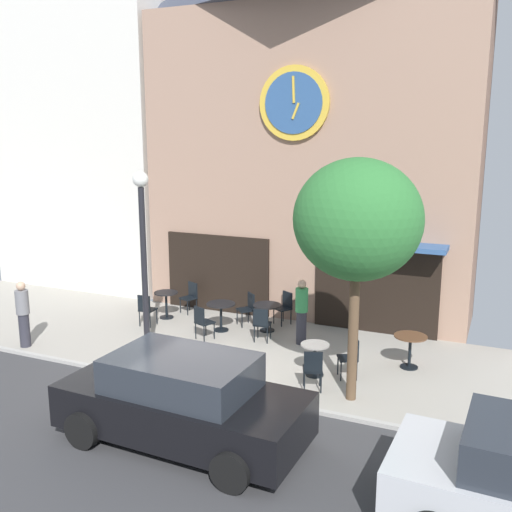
{
  "coord_description": "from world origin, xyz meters",
  "views": [
    {
      "loc": [
        5.46,
        -9.71,
        5.22
      ],
      "look_at": [
        0.07,
        2.56,
        2.37
      ],
      "focal_mm": 40.49,
      "sensor_mm": 36.0,
      "label": 1
    }
  ],
  "objects_px": {
    "cafe_chair_left_end": "(351,355)",
    "cafe_table_leftmost": "(315,354)",
    "cafe_table_center_right": "(267,312)",
    "cafe_table_near_curb": "(166,300)",
    "parked_car_black": "(182,400)",
    "cafe_chair_outer": "(248,307)",
    "cafe_chair_near_tree": "(313,367)",
    "cafe_chair_facing_wall": "(262,322)",
    "street_lamp": "(144,265)",
    "cafe_chair_right_end": "(146,308)",
    "cafe_chair_near_lamp": "(190,295)",
    "pedestrian_green": "(302,311)",
    "pedestrian_grey": "(23,313)",
    "cafe_chair_corner": "(285,305)",
    "street_tree": "(357,221)",
    "cafe_chair_under_awning": "(202,320)",
    "cafe_table_center": "(221,310)",
    "cafe_table_center_left": "(410,345)"
  },
  "relations": [
    {
      "from": "cafe_chair_facing_wall",
      "to": "cafe_chair_right_end",
      "type": "xyz_separation_m",
      "value": [
        -3.4,
        -0.15,
        0.0
      ]
    },
    {
      "from": "cafe_chair_left_end",
      "to": "cafe_table_leftmost",
      "type": "bearing_deg",
      "value": -165.3
    },
    {
      "from": "cafe_table_center_right",
      "to": "cafe_chair_under_awning",
      "type": "height_order",
      "value": "cafe_chair_under_awning"
    },
    {
      "from": "cafe_chair_under_awning",
      "to": "street_lamp",
      "type": "bearing_deg",
      "value": -114.04
    },
    {
      "from": "pedestrian_grey",
      "to": "cafe_chair_left_end",
      "type": "bearing_deg",
      "value": 10.18
    },
    {
      "from": "cafe_table_near_curb",
      "to": "pedestrian_green",
      "type": "relative_size",
      "value": 0.46
    },
    {
      "from": "street_lamp",
      "to": "cafe_chair_under_awning",
      "type": "height_order",
      "value": "street_lamp"
    },
    {
      "from": "cafe_chair_left_end",
      "to": "parked_car_black",
      "type": "relative_size",
      "value": 0.21
    },
    {
      "from": "pedestrian_grey",
      "to": "parked_car_black",
      "type": "bearing_deg",
      "value": -21.52
    },
    {
      "from": "street_tree",
      "to": "cafe_chair_left_end",
      "type": "relative_size",
      "value": 5.33
    },
    {
      "from": "cafe_chair_corner",
      "to": "cafe_chair_left_end",
      "type": "height_order",
      "value": "same"
    },
    {
      "from": "pedestrian_green",
      "to": "cafe_chair_near_lamp",
      "type": "bearing_deg",
      "value": 163.35
    },
    {
      "from": "street_tree",
      "to": "cafe_chair_near_tree",
      "type": "height_order",
      "value": "street_tree"
    },
    {
      "from": "street_tree",
      "to": "pedestrian_green",
      "type": "relative_size",
      "value": 2.87
    },
    {
      "from": "cafe_table_center_left",
      "to": "cafe_chair_left_end",
      "type": "distance_m",
      "value": 1.52
    },
    {
      "from": "cafe_chair_corner",
      "to": "cafe_chair_left_end",
      "type": "xyz_separation_m",
      "value": [
        2.64,
        -2.85,
        0.0
      ]
    },
    {
      "from": "cafe_table_leftmost",
      "to": "cafe_chair_corner",
      "type": "height_order",
      "value": "cafe_chair_corner"
    },
    {
      "from": "cafe_chair_outer",
      "to": "pedestrian_grey",
      "type": "bearing_deg",
      "value": -139.67
    },
    {
      "from": "cafe_table_center_left",
      "to": "cafe_chair_outer",
      "type": "distance_m",
      "value": 4.77
    },
    {
      "from": "cafe_chair_right_end",
      "to": "pedestrian_grey",
      "type": "distance_m",
      "value": 3.17
    },
    {
      "from": "cafe_table_center_right",
      "to": "cafe_chair_corner",
      "type": "bearing_deg",
      "value": 74.8
    },
    {
      "from": "cafe_chair_near_lamp",
      "to": "cafe_table_near_curb",
      "type": "bearing_deg",
      "value": -116.31
    },
    {
      "from": "cafe_table_near_curb",
      "to": "cafe_chair_outer",
      "type": "bearing_deg",
      "value": 8.74
    },
    {
      "from": "cafe_chair_facing_wall",
      "to": "cafe_chair_under_awning",
      "type": "bearing_deg",
      "value": -161.9
    },
    {
      "from": "cafe_table_center",
      "to": "cafe_chair_near_lamp",
      "type": "distance_m",
      "value": 1.92
    },
    {
      "from": "cafe_table_near_curb",
      "to": "cafe_table_center",
      "type": "relative_size",
      "value": 0.98
    },
    {
      "from": "cafe_chair_near_lamp",
      "to": "pedestrian_green",
      "type": "distance_m",
      "value": 4.07
    },
    {
      "from": "cafe_chair_corner",
      "to": "pedestrian_grey",
      "type": "distance_m",
      "value": 6.82
    },
    {
      "from": "cafe_chair_facing_wall",
      "to": "cafe_chair_under_awning",
      "type": "xyz_separation_m",
      "value": [
        -1.46,
        -0.48,
        0.0
      ]
    },
    {
      "from": "cafe_table_center_right",
      "to": "cafe_table_near_curb",
      "type": "bearing_deg",
      "value": -177.6
    },
    {
      "from": "cafe_table_center",
      "to": "cafe_table_leftmost",
      "type": "bearing_deg",
      "value": -29.16
    },
    {
      "from": "cafe_chair_outer",
      "to": "street_lamp",
      "type": "bearing_deg",
      "value": -112.27
    },
    {
      "from": "cafe_table_near_curb",
      "to": "cafe_table_center_left",
      "type": "relative_size",
      "value": 1.0
    },
    {
      "from": "cafe_chair_left_end",
      "to": "cafe_chair_facing_wall",
      "type": "bearing_deg",
      "value": 154.83
    },
    {
      "from": "cafe_table_leftmost",
      "to": "cafe_chair_under_awning",
      "type": "height_order",
      "value": "cafe_chair_under_awning"
    },
    {
      "from": "street_lamp",
      "to": "street_tree",
      "type": "height_order",
      "value": "street_tree"
    },
    {
      "from": "parked_car_black",
      "to": "cafe_chair_outer",
      "type": "bearing_deg",
      "value": 104.26
    },
    {
      "from": "cafe_table_center_right",
      "to": "cafe_chair_under_awning",
      "type": "bearing_deg",
      "value": -133.89
    },
    {
      "from": "street_lamp",
      "to": "cafe_chair_right_end",
      "type": "relative_size",
      "value": 4.88
    },
    {
      "from": "cafe_table_center",
      "to": "cafe_chair_under_awning",
      "type": "distance_m",
      "value": 0.84
    },
    {
      "from": "cafe_chair_corner",
      "to": "pedestrian_grey",
      "type": "xyz_separation_m",
      "value": [
        -5.3,
        -4.27,
        0.33
      ]
    },
    {
      "from": "street_tree",
      "to": "cafe_chair_left_end",
      "type": "bearing_deg",
      "value": 104.79
    },
    {
      "from": "cafe_table_center_right",
      "to": "pedestrian_grey",
      "type": "bearing_deg",
      "value": -145.47
    },
    {
      "from": "cafe_table_leftmost",
      "to": "cafe_chair_outer",
      "type": "xyz_separation_m",
      "value": [
        -2.76,
        2.52,
        0.05
      ]
    },
    {
      "from": "cafe_chair_near_tree",
      "to": "parked_car_black",
      "type": "xyz_separation_m",
      "value": [
        -1.43,
        -2.79,
        0.23
      ]
    },
    {
      "from": "cafe_chair_left_end",
      "to": "parked_car_black",
      "type": "distance_m",
      "value": 4.27
    },
    {
      "from": "cafe_chair_outer",
      "to": "cafe_chair_facing_wall",
      "type": "bearing_deg",
      "value": -50.82
    },
    {
      "from": "cafe_chair_near_lamp",
      "to": "pedestrian_green",
      "type": "bearing_deg",
      "value": -16.65
    },
    {
      "from": "street_lamp",
      "to": "cafe_table_near_curb",
      "type": "height_order",
      "value": "street_lamp"
    },
    {
      "from": "cafe_table_near_curb",
      "to": "cafe_chair_left_end",
      "type": "distance_m",
      "value": 6.25
    }
  ]
}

